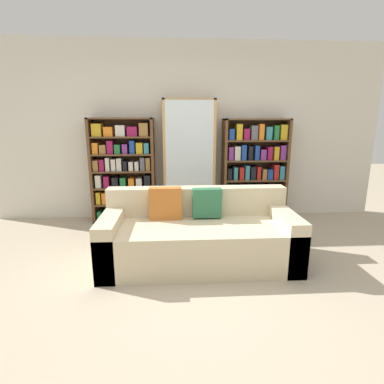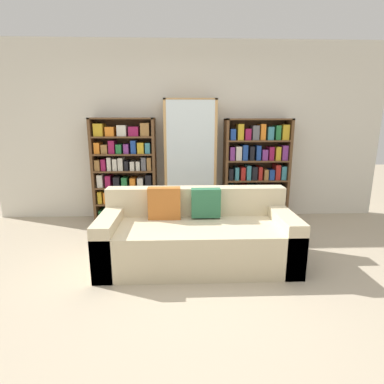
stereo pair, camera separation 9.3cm
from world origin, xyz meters
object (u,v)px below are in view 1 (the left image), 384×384
at_px(couch, 198,236).
at_px(display_cabinet, 189,162).
at_px(wine_bottle, 230,227).
at_px(bookshelf_left, 124,172).
at_px(bookshelf_right, 254,172).

distance_m(couch, display_cabinet, 1.60).
relative_size(couch, display_cabinet, 1.12).
height_order(display_cabinet, wine_bottle, display_cabinet).
distance_m(bookshelf_left, bookshelf_right, 2.03).
bearing_deg(display_cabinet, wine_bottle, -57.83).
xyz_separation_m(couch, display_cabinet, (-0.03, 1.48, 0.63)).
xyz_separation_m(display_cabinet, wine_bottle, (0.51, -0.80, -0.77)).
distance_m(display_cabinet, wine_bottle, 1.22).
height_order(couch, bookshelf_left, bookshelf_left).
bearing_deg(couch, bookshelf_left, 124.53).
xyz_separation_m(display_cabinet, bookshelf_right, (1.03, 0.02, -0.17)).
xyz_separation_m(bookshelf_right, wine_bottle, (-0.52, -0.82, -0.60)).
bearing_deg(bookshelf_left, bookshelf_right, -0.02).
relative_size(couch, bookshelf_right, 1.32).
bearing_deg(wine_bottle, display_cabinet, 122.17).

